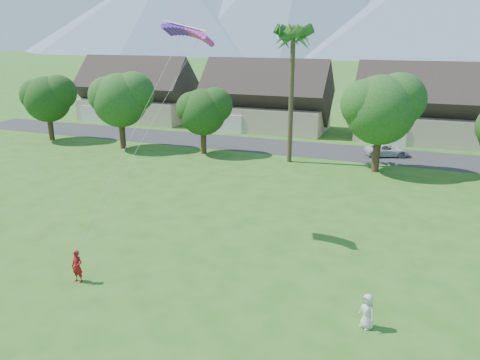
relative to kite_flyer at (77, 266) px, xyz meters
The scene contains 9 objects.
ground 6.48m from the kite_flyer, 25.77° to the right, with size 500.00×500.00×0.00m, color #2D6019.
street 31.75m from the kite_flyer, 79.49° to the left, with size 90.00×7.00×0.01m, color #2D2D30.
kite_flyer is the anchor object (origin of this frame).
watcher 13.76m from the kite_flyer, ahead, with size 0.76×0.49×1.55m, color silver.
parked_car 33.55m from the kite_flyer, 68.45° to the left, with size 1.98×4.29×1.19m, color silver.
houses_row 40.77m from the kite_flyer, 81.11° to the left, with size 72.75×8.19×8.86m.
tree_row 25.87m from the kite_flyer, 79.52° to the left, with size 62.27×6.67×8.45m.
fan_palm 28.20m from the kite_flyer, 81.61° to the left, with size 3.00×3.00×13.80m.
parafoil_kite 13.84m from the kite_flyer, 72.71° to the left, with size 3.22×1.26×0.50m.
Camera 1 is at (8.97, -13.57, 11.73)m, focal length 35.00 mm.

